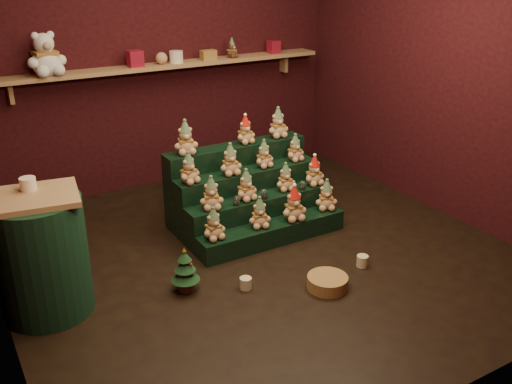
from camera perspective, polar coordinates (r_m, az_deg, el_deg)
ground at (r=4.87m, az=0.27°, el=-6.18°), size 4.00×4.00×0.00m
back_wall at (r=6.19m, az=-9.78°, el=13.52°), size 4.00×0.10×2.80m
front_wall at (r=2.88m, az=21.74°, el=1.71°), size 4.00×0.10×2.80m
right_wall at (r=5.68m, az=18.73°, el=11.88°), size 0.10×4.00×2.80m
back_shelf at (r=6.05m, az=-9.08°, el=12.33°), size 3.60×0.26×0.24m
riser_tier_front at (r=5.02m, az=1.70°, el=-4.11°), size 1.40×0.22×0.18m
riser_tier_midfront at (r=5.15m, az=0.40°, el=-2.27°), size 1.40×0.22×0.36m
riser_tier_midback at (r=5.28m, az=-0.82°, el=-0.52°), size 1.40×0.22×0.54m
riser_tier_back at (r=5.43m, az=-1.98°, el=1.14°), size 1.40×0.22×0.72m
teddy_0 at (r=4.68m, az=-4.28°, el=-3.17°), size 0.21×0.20×0.28m
teddy_1 at (r=4.87m, az=0.36°, el=-2.06°), size 0.23×0.22×0.27m
teddy_2 at (r=5.00m, az=3.81°, el=-1.14°), size 0.25×0.23×0.31m
teddy_3 at (r=5.24m, az=7.05°, el=-0.28°), size 0.26×0.25×0.28m
teddy_4 at (r=4.80m, az=-4.50°, el=-0.09°), size 0.25×0.24×0.28m
teddy_5 at (r=4.95m, az=-1.00°, el=0.70°), size 0.23×0.21×0.28m
teddy_6 at (r=5.17m, az=2.97°, el=1.51°), size 0.21×0.19×0.26m
teddy_7 at (r=5.31m, az=5.84°, el=2.15°), size 0.20×0.18×0.28m
teddy_8 at (r=4.87m, az=-6.76°, el=2.41°), size 0.24×0.23×0.27m
teddy_9 at (r=5.04m, az=-2.59°, el=3.27°), size 0.21×0.20×0.28m
teddy_10 at (r=5.22m, az=0.80°, el=3.83°), size 0.19×0.18×0.25m
teddy_11 at (r=5.40m, az=3.92°, el=4.43°), size 0.20×0.19×0.25m
teddy_12 at (r=5.05m, az=-7.08°, el=5.44°), size 0.25×0.23×0.30m
teddy_13 at (r=5.31m, az=-1.08°, el=6.25°), size 0.20×0.18×0.26m
teddy_14 at (r=5.49m, az=2.20°, el=6.94°), size 0.22×0.20×0.28m
snow_globe_a at (r=4.89m, az=-1.96°, el=-0.84°), size 0.06×0.06×0.09m
snow_globe_b at (r=5.01m, az=0.80°, el=-0.18°), size 0.07×0.07×0.09m
snow_globe_c at (r=5.23m, az=4.68°, el=0.70°), size 0.06×0.06×0.08m
side_table at (r=4.21m, az=-20.63°, el=-5.93°), size 0.65×0.62×0.89m
table_ornament at (r=4.10m, az=-21.85°, el=0.77°), size 0.11×0.11×0.09m
mini_christmas_tree at (r=4.32m, az=-7.10°, el=-7.75°), size 0.22×0.22×0.37m
mug_left at (r=4.38m, az=-1.04°, el=-9.11°), size 0.09×0.09×0.09m
mug_right at (r=4.75m, az=10.59°, el=-6.80°), size 0.09×0.09×0.09m
wicker_basket at (r=4.42m, az=7.15°, el=-8.94°), size 0.40×0.40×0.10m
white_bear at (r=5.65m, az=-20.42°, el=13.33°), size 0.39×0.36×0.49m
brown_bear at (r=6.31m, az=-2.43°, el=14.17°), size 0.18×0.17×0.20m
gift_tin_red_a at (r=5.90m, az=-12.01°, el=12.92°), size 0.14×0.14×0.16m
gift_tin_cream at (r=6.05m, az=-7.98°, el=13.24°), size 0.14×0.14×0.12m
gift_tin_red_b at (r=6.59m, az=1.78°, el=14.29°), size 0.12×0.12×0.14m
shelf_plush_ball at (r=5.99m, az=-9.44°, el=13.06°), size 0.12×0.12×0.12m
scarf_gift_box at (r=6.20m, az=-4.78°, el=13.51°), size 0.16×0.10×0.10m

